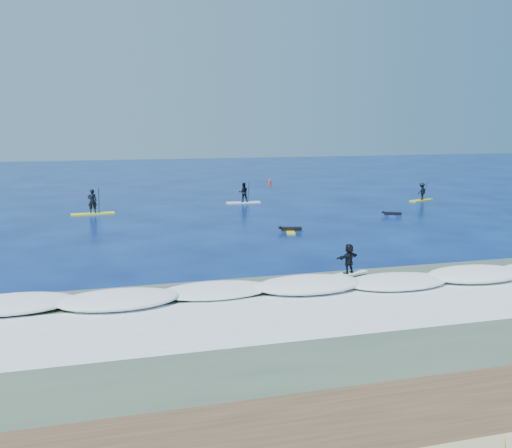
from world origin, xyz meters
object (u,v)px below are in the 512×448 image
object	(u,v)px
sup_paddler_center	(243,194)
prone_paddler_far	(392,214)
sup_paddler_left	(93,205)
prone_paddler_near	(290,230)
marker_buoy	(270,182)
sup_paddler_right	(422,193)
wave_surfer	(349,261)

from	to	relation	value
sup_paddler_center	prone_paddler_far	size ratio (longest dim) A/B	1.60
sup_paddler_left	prone_paddler_far	distance (m)	23.23
prone_paddler_near	marker_buoy	xyz separation A→B (m)	(6.99, 27.82, 0.18)
sup_paddler_right	marker_buoy	world-z (taller)	sup_paddler_right
sup_paddler_left	prone_paddler_far	xyz separation A→B (m)	(22.15, -7.00, -0.59)
prone_paddler_near	wave_surfer	world-z (taller)	wave_surfer
prone_paddler_near	marker_buoy	size ratio (longest dim) A/B	2.72
sup_paddler_center	sup_paddler_left	bearing A→B (deg)	-163.36
marker_buoy	wave_surfer	bearing A→B (deg)	-101.58
sup_paddler_left	sup_paddler_center	xyz separation A→B (m)	(12.92, 3.02, 0.06)
sup_paddler_right	wave_surfer	xyz separation A→B (m)	(-17.56, -22.50, 0.10)
sup_paddler_center	prone_paddler_far	xyz separation A→B (m)	(9.22, -10.01, -0.66)
sup_paddler_right	prone_paddler_far	bearing A→B (deg)	-157.32
wave_surfer	sup_paddler_center	bearing A→B (deg)	65.44
sup_paddler_center	prone_paddler_far	distance (m)	13.63
prone_paddler_near	prone_paddler_far	xyz separation A→B (m)	(9.58, 3.94, -0.01)
sup_paddler_center	sup_paddler_right	distance (m)	16.40
sup_paddler_right	prone_paddler_far	xyz separation A→B (m)	(-6.92, -7.11, -0.61)
sup_paddler_left	sup_paddler_center	bearing A→B (deg)	7.68
sup_paddler_right	prone_paddler_near	bearing A→B (deg)	-169.29
sup_paddler_left	marker_buoy	size ratio (longest dim) A/B	4.55
sup_paddler_center	wave_surfer	world-z (taller)	sup_paddler_center
wave_surfer	marker_buoy	world-z (taller)	wave_surfer
sup_paddler_center	prone_paddler_near	size ratio (longest dim) A/B	1.52
prone_paddler_near	marker_buoy	distance (m)	28.68
prone_paddler_near	prone_paddler_far	size ratio (longest dim) A/B	1.05
prone_paddler_far	sup_paddler_right	bearing A→B (deg)	-19.83
sup_paddler_right	marker_buoy	distance (m)	19.28
sup_paddler_left	wave_surfer	xyz separation A→B (m)	(11.51, -22.39, 0.12)
sup_paddler_left	sup_paddler_center	world-z (taller)	sup_paddler_left
prone_paddler_near	prone_paddler_far	distance (m)	10.36
sup_paddler_center	sup_paddler_right	size ratio (longest dim) A/B	1.11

